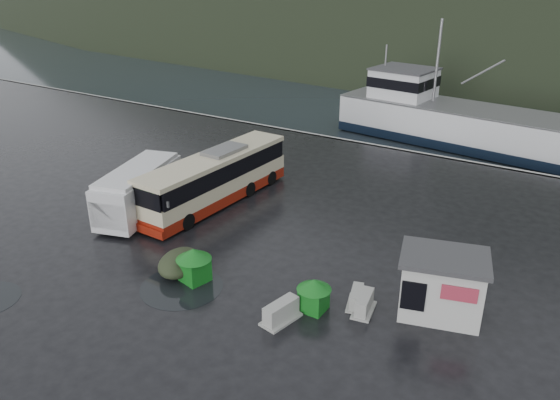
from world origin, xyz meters
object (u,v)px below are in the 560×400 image
Objects in this scene: fishing_trawler at (463,129)px; coach_bus at (217,202)px; white_van at (142,213)px; dome_tent at (180,272)px; waste_bin_left at (195,280)px; ticket_kiosk at (438,313)px; jersey_barrier_c at (364,311)px; jersey_barrier_a at (356,305)px; waste_bin_right at (313,309)px; jersey_barrier_b at (281,320)px.

coach_bus is at bearing -102.35° from fishing_trawler.
dome_tent is (6.23, -3.73, 0.00)m from white_van.
waste_bin_left is 0.47× the size of ticket_kiosk.
white_van reaches higher than waste_bin_left.
coach_bus reaches higher than jersey_barrier_c.
coach_bus is at bearing 121.88° from waste_bin_left.
waste_bin_left is (4.63, -7.45, 0.00)m from coach_bus.
coach_bus is at bearing 116.12° from dome_tent.
fishing_trawler is at bearing 97.45° from jersey_barrier_c.
jersey_barrier_c is at bearing -75.76° from fishing_trawler.
waste_bin_left is at bearing -44.70° from white_van.
fishing_trawler is at bearing 96.61° from jersey_barrier_a.
jersey_barrier_a is 0.06× the size of fishing_trawler.
jersey_barrier_a is at bearing 13.61° from dome_tent.
waste_bin_right is at bearing 5.92° from dome_tent.
coach_bus is at bearing 149.09° from ticket_kiosk.
coach_bus is 13.30m from jersey_barrier_c.
coach_bus is 4.43m from white_van.
coach_bus is 8.77m from waste_bin_left.
dome_tent is 31.36m from fishing_trawler.
jersey_barrier_a is at bearing 16.89° from waste_bin_left.
jersey_barrier_c is at bearing -165.39° from ticket_kiosk.
white_van is at bearing -124.97° from coach_bus.
waste_bin_left is 0.64× the size of dome_tent.
jersey_barrier_a is (11.60, -5.33, 0.00)m from coach_bus.
dome_tent is 0.10× the size of fishing_trawler.
white_van reaches higher than jersey_barrier_a.
waste_bin_left is 1.13× the size of jersey_barrier_a.
jersey_barrier_b is at bearing -118.40° from waste_bin_right.
jersey_barrier_b is at bearing -158.60° from ticket_kiosk.
ticket_kiosk is (14.70, -4.06, 0.00)m from coach_bus.
jersey_barrier_a is (6.97, 2.12, 0.00)m from waste_bin_left.
waste_bin_left is at bearing -165.94° from jersey_barrier_c.
coach_bus reaches higher than white_van.
white_van is 29.37m from fishing_trawler.
jersey_barrier_a is at bearing -173.19° from ticket_kiosk.
coach_bus is 12.19m from waste_bin_right.
ticket_kiosk is (4.44, 2.52, 0.00)m from waste_bin_right.
waste_bin_left is 7.67m from jersey_barrier_c.
jersey_barrier_c is (12.07, -5.58, 0.00)m from coach_bus.
waste_bin_left is 5.69m from waste_bin_right.
white_van is 12.96m from jersey_barrier_b.
waste_bin_right is 1.02× the size of jersey_barrier_a.
white_van is at bearing 172.86° from jersey_barrier_a.
fishing_trawler reaches higher than waste_bin_left.
coach_bus reaches higher than waste_bin_left.
white_van reaches higher than jersey_barrier_b.
dome_tent reaches higher than jersey_barrier_b.
jersey_barrier_b is 31.70m from fishing_trawler.
jersey_barrier_c is (1.81, 1.00, 0.00)m from waste_bin_right.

